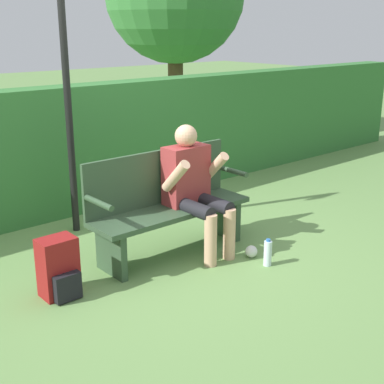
{
  "coord_description": "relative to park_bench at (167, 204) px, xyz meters",
  "views": [
    {
      "loc": [
        -2.82,
        -3.55,
        2.01
      ],
      "look_at": [
        0.15,
        -0.1,
        0.59
      ],
      "focal_mm": 50.0,
      "sensor_mm": 36.0,
      "label": 1
    }
  ],
  "objects": [
    {
      "name": "backpack",
      "position": [
        -1.16,
        -0.13,
        -0.24
      ],
      "size": [
        0.28,
        0.27,
        0.47
      ],
      "color": "maroon",
      "rests_on": "ground"
    },
    {
      "name": "park_bench",
      "position": [
        0.0,
        0.0,
        0.0
      ],
      "size": [
        1.55,
        0.44,
        0.94
      ],
      "color": "#334C33",
      "rests_on": "ground"
    },
    {
      "name": "person_seated",
      "position": [
        0.2,
        -0.13,
        0.18
      ],
      "size": [
        0.55,
        0.63,
        1.17
      ],
      "color": "#993333",
      "rests_on": "ground"
    },
    {
      "name": "hedge_back",
      "position": [
        0.0,
        1.6,
        0.24
      ],
      "size": [
        12.0,
        0.37,
        1.4
      ],
      "color": "#337033",
      "rests_on": "ground"
    },
    {
      "name": "ground_plane",
      "position": [
        0.0,
        -0.07,
        -0.46
      ],
      "size": [
        40.0,
        40.0,
        0.0
      ],
      "primitive_type": "plane",
      "color": "#668E4C"
    },
    {
      "name": "water_bottle",
      "position": [
        0.47,
        -0.81,
        -0.35
      ],
      "size": [
        0.07,
        0.07,
        0.25
      ],
      "color": "silver",
      "rests_on": "ground"
    },
    {
      "name": "signpost",
      "position": [
        -0.38,
        1.03,
        0.94
      ],
      "size": [
        0.34,
        0.09,
        2.54
      ],
      "color": "black",
      "rests_on": "ground"
    },
    {
      "name": "litter_crumple",
      "position": [
        0.49,
        -0.6,
        -0.41
      ],
      "size": [
        0.11,
        0.11,
        0.11
      ],
      "color": "silver",
      "rests_on": "ground"
    }
  ]
}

